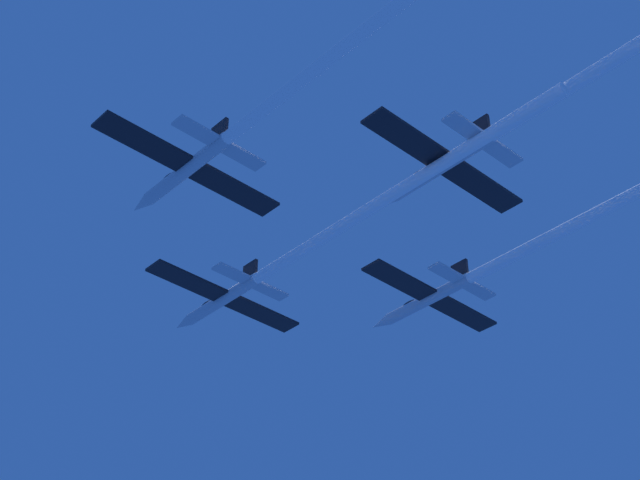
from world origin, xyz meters
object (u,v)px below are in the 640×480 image
object	(u,v)px
jet_left_wing	(291,88)
jet_slot	(563,91)
jet_right_wing	(511,257)
jet_lead	(308,246)

from	to	relation	value
jet_left_wing	jet_slot	bearing A→B (deg)	-41.18
jet_right_wing	jet_slot	size ratio (longest dim) A/B	0.91
jet_right_wing	jet_slot	distance (m)	18.49
jet_right_wing	jet_lead	bearing A→B (deg)	143.34
jet_lead	jet_right_wing	xyz separation A→B (m)	(12.91, -9.61, 0.19)
jet_right_wing	jet_left_wing	bearing A→B (deg)	-174.47
jet_lead	jet_slot	xyz separation A→B (m)	(0.67, -23.47, 0.53)
jet_left_wing	jet_lead	bearing A→B (deg)	44.27
jet_left_wing	jet_right_wing	distance (m)	25.40
jet_lead	jet_left_wing	distance (m)	17.28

